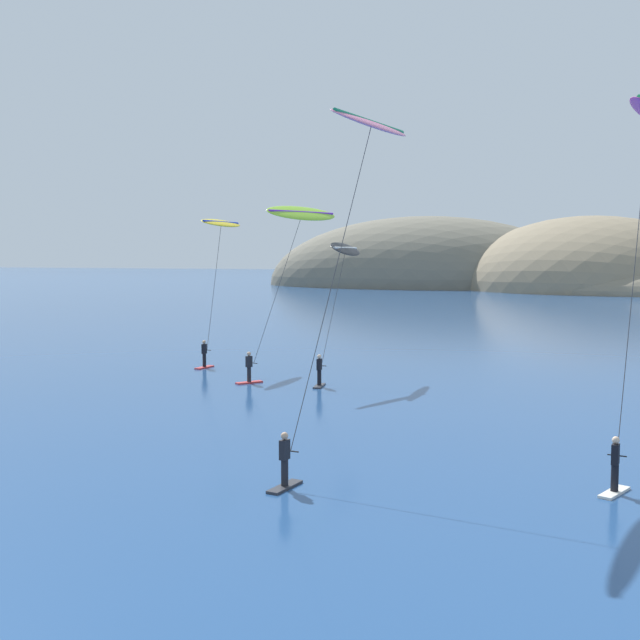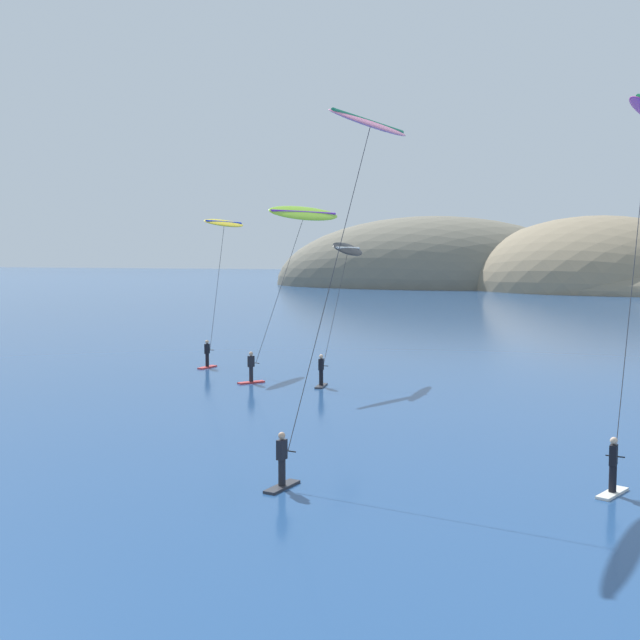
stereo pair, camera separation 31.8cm
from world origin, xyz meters
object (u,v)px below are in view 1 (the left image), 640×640
(kitesurfer_yellow, at_px, (219,236))
(kitesurfer_pink, at_px, (365,149))
(kitesurfer_lime, at_px, (298,224))
(kitesurfer_black, at_px, (343,260))

(kitesurfer_yellow, xyz_separation_m, kitesurfer_pink, (14.33, -18.66, 2.62))
(kitesurfer_pink, distance_m, kitesurfer_lime, 17.68)
(kitesurfer_yellow, height_order, kitesurfer_lime, kitesurfer_lime)
(kitesurfer_black, distance_m, kitesurfer_pink, 17.89)
(kitesurfer_black, relative_size, kitesurfer_pink, 0.64)
(kitesurfer_yellow, distance_m, kitesurfer_pink, 23.68)
(kitesurfer_pink, bearing_deg, kitesurfer_lime, 117.15)
(kitesurfer_yellow, distance_m, kitesurfer_black, 9.11)
(kitesurfer_yellow, relative_size, kitesurfer_black, 1.20)
(kitesurfer_black, height_order, kitesurfer_lime, kitesurfer_lime)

